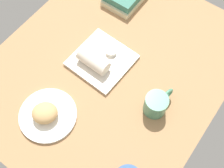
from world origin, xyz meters
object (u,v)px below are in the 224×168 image
round_plate (48,115)px  scone_pastry (45,113)px  coffee_mug (156,104)px  square_plate (102,60)px  sauce_cup (111,51)px  breakfast_wrap (93,61)px

round_plate → scone_pastry: (-0.63, 0.09, 3.61)cm
coffee_mug → square_plate: bearing=80.8°
sauce_cup → breakfast_wrap: breakfast_wrap is taller
round_plate → breakfast_wrap: breakfast_wrap is taller
sauce_cup → breakfast_wrap: (-8.92, 2.31, 1.92)cm
scone_pastry → breakfast_wrap: bearing=-2.0°
round_plate → scone_pastry: bearing=171.8°
round_plate → coffee_mug: bearing=-49.5°
scone_pastry → coffee_mug: (27.31, -31.33, 0.32)cm
square_plate → sauce_cup: bearing=-14.5°
square_plate → breakfast_wrap: 5.63cm
sauce_cup → coffee_mug: 29.75cm
round_plate → square_plate: 31.49cm
round_plate → sauce_cup: sauce_cup is taller
sauce_cup → coffee_mug: bearing=-109.1°
scone_pastry → sauce_cup: 37.19cm
round_plate → sauce_cup: size_ratio=4.66×
square_plate → breakfast_wrap: breakfast_wrap is taller
sauce_cup → round_plate: bearing=175.0°
square_plate → round_plate: bearing=176.6°
round_plate → coffee_mug: size_ratio=1.64×
scone_pastry → round_plate: bearing=-8.2°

